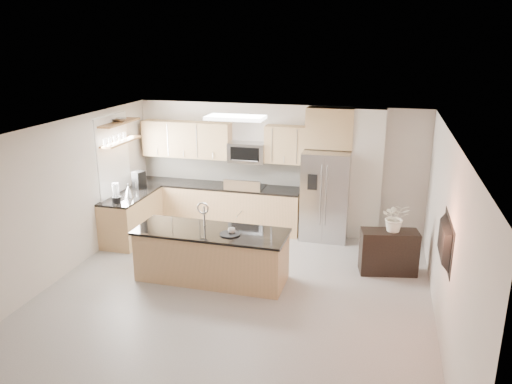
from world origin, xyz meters
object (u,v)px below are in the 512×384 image
(credenza, at_px, (389,252))
(blender, at_px, (116,194))
(refrigerator, at_px, (326,195))
(island, at_px, (212,255))
(kettle, at_px, (129,191))
(flower_vase, at_px, (396,210))
(cup, at_px, (232,231))
(coffee_maker, at_px, (139,180))
(platter, at_px, (230,234))
(bowl, at_px, (119,119))
(microwave, at_px, (247,152))
(television, at_px, (441,241))
(range, at_px, (246,207))

(credenza, distance_m, blender, 5.05)
(refrigerator, relative_size, island, 0.71)
(kettle, distance_m, flower_vase, 5.01)
(blender, bearing_deg, cup, -18.21)
(blender, bearing_deg, coffee_maker, 91.20)
(platter, bearing_deg, bowl, 150.55)
(credenza, bearing_deg, platter, -167.27)
(credenza, height_order, blender, blender)
(refrigerator, distance_m, platter, 2.71)
(microwave, height_order, island, microwave)
(platter, bearing_deg, credenza, 23.52)
(kettle, bearing_deg, island, -29.08)
(platter, bearing_deg, television, -12.01)
(platter, height_order, coffee_maker, coffee_maker)
(kettle, xyz_separation_m, coffee_maker, (-0.07, 0.57, 0.06))
(coffee_maker, bearing_deg, flower_vase, -8.24)
(range, distance_m, blender, 2.68)
(coffee_maker, xyz_separation_m, flower_vase, (5.07, -0.73, 0.04))
(refrigerator, height_order, coffee_maker, refrigerator)
(refrigerator, xyz_separation_m, bowl, (-3.91, -0.90, 1.49))
(cup, bearing_deg, coffee_maker, 144.92)
(island, height_order, credenza, island)
(refrigerator, xyz_separation_m, blender, (-3.73, -1.54, 0.19))
(credenza, bearing_deg, kettle, 167.11)
(platter, height_order, blender, blender)
(refrigerator, distance_m, credenza, 1.91)
(refrigerator, relative_size, blender, 4.75)
(television, bearing_deg, blender, 74.61)
(flower_vase, relative_size, television, 0.69)
(island, bearing_deg, refrigerator, 56.53)
(microwave, relative_size, coffee_maker, 2.15)
(island, distance_m, platter, 0.57)
(credenza, height_order, platter, platter)
(platter, xyz_separation_m, flower_vase, (2.55, 1.10, 0.26))
(range, height_order, television, television)
(platter, xyz_separation_m, television, (3.08, -0.66, 0.47))
(microwave, distance_m, credenza, 3.51)
(range, bearing_deg, kettle, -149.30)
(platter, relative_size, television, 0.31)
(microwave, height_order, credenza, microwave)
(microwave, bearing_deg, television, -42.75)
(range, xyz_separation_m, cup, (0.44, -2.41, 0.44))
(refrigerator, bearing_deg, kettle, -162.58)
(refrigerator, distance_m, flower_vase, 1.88)
(bowl, bearing_deg, television, -20.64)
(range, bearing_deg, coffee_maker, -163.29)
(blender, distance_m, flower_vase, 5.06)
(credenza, xyz_separation_m, kettle, (-4.94, 0.18, 0.65))
(kettle, xyz_separation_m, bowl, (-0.23, 0.25, 1.35))
(range, bearing_deg, platter, -80.06)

